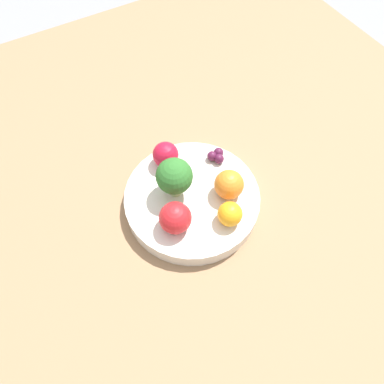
{
  "coord_description": "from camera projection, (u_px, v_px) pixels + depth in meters",
  "views": [
    {
      "loc": [
        0.28,
        -0.16,
        0.58
      ],
      "look_at": [
        0.0,
        0.0,
        0.06
      ],
      "focal_mm": 35.0,
      "sensor_mm": 36.0,
      "label": 1
    }
  ],
  "objects": [
    {
      "name": "ground_plane",
      "position": [
        192.0,
        210.0,
        0.66
      ],
      "size": [
        6.0,
        6.0,
        0.0
      ],
      "primitive_type": "plane",
      "color": "gray"
    },
    {
      "name": "table_surface",
      "position": [
        192.0,
        207.0,
        0.65
      ],
      "size": [
        1.2,
        1.2,
        0.02
      ],
      "color": "#936D4C",
      "rests_on": "ground_plane"
    },
    {
      "name": "bowl",
      "position": [
        192.0,
        200.0,
        0.63
      ],
      "size": [
        0.23,
        0.23,
        0.03
      ],
      "color": "silver",
      "rests_on": "table_surface"
    },
    {
      "name": "broccoli",
      "position": [
        174.0,
        177.0,
        0.59
      ],
      "size": [
        0.06,
        0.06,
        0.08
      ],
      "color": "#99C17A",
      "rests_on": "bowl"
    },
    {
      "name": "apple_red",
      "position": [
        175.0,
        218.0,
        0.57
      ],
      "size": [
        0.05,
        0.05,
        0.05
      ],
      "color": "red",
      "rests_on": "bowl"
    },
    {
      "name": "apple_green",
      "position": [
        166.0,
        155.0,
        0.64
      ],
      "size": [
        0.04,
        0.04,
        0.04
      ],
      "color": "#B7142D",
      "rests_on": "bowl"
    },
    {
      "name": "orange_front",
      "position": [
        229.0,
        185.0,
        0.6
      ],
      "size": [
        0.05,
        0.05,
        0.05
      ],
      "color": "orange",
      "rests_on": "bowl"
    },
    {
      "name": "orange_back",
      "position": [
        230.0,
        214.0,
        0.58
      ],
      "size": [
        0.04,
        0.04,
        0.04
      ],
      "color": "orange",
      "rests_on": "bowl"
    },
    {
      "name": "grape_cluster",
      "position": [
        217.0,
        156.0,
        0.65
      ],
      "size": [
        0.03,
        0.03,
        0.02
      ],
      "color": "#511938",
      "rests_on": "bowl"
    }
  ]
}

